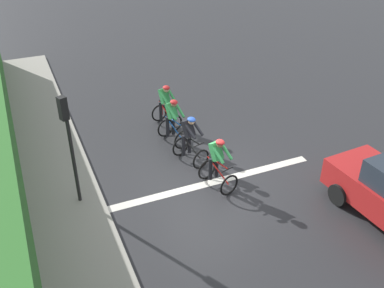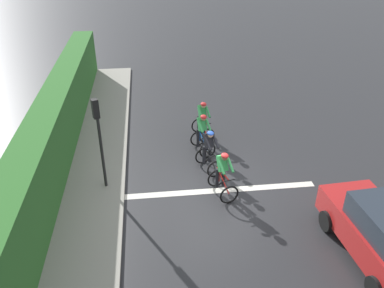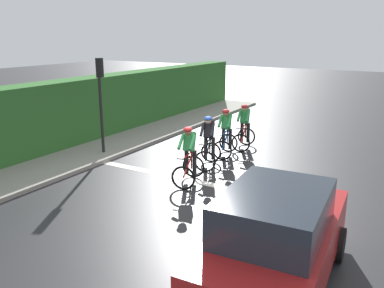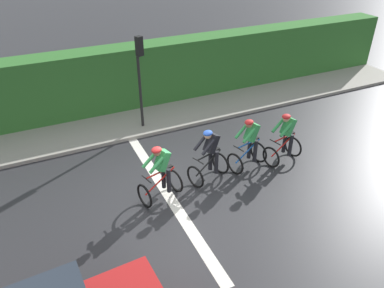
% 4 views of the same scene
% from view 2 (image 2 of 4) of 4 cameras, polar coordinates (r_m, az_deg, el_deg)
% --- Properties ---
extents(ground_plane, '(80.00, 80.00, 0.00)m').
position_cam_2_polar(ground_plane, '(13.97, 3.44, -6.35)').
color(ground_plane, '#28282B').
extents(sidewalk_kerb, '(2.80, 21.95, 0.12)m').
position_cam_2_polar(sidewalk_kerb, '(15.62, -14.64, -2.84)').
color(sidewalk_kerb, gray).
rests_on(sidewalk_kerb, ground).
extents(stone_wall_low, '(0.44, 21.95, 0.52)m').
position_cam_2_polar(stone_wall_low, '(15.68, -17.98, -2.38)').
color(stone_wall_low, gray).
rests_on(stone_wall_low, ground).
extents(hedge_wall, '(1.10, 21.95, 2.47)m').
position_cam_2_polar(hedge_wall, '(15.28, -19.64, 0.67)').
color(hedge_wall, '#2D6628').
rests_on(hedge_wall, ground).
extents(road_marking_stop_line, '(7.00, 0.30, 0.01)m').
position_cam_2_polar(road_marking_stop_line, '(13.84, 3.56, -6.73)').
color(road_marking_stop_line, silver).
rests_on(road_marking_stop_line, ground).
extents(cyclist_lead, '(0.89, 1.20, 1.66)m').
position_cam_2_polar(cyclist_lead, '(16.74, 1.53, 3.41)').
color(cyclist_lead, black).
rests_on(cyclist_lead, ground).
extents(cyclist_second, '(0.92, 1.21, 1.66)m').
position_cam_2_polar(cyclist_second, '(15.68, 1.51, 1.48)').
color(cyclist_second, black).
rests_on(cyclist_second, ground).
extents(cyclist_mid, '(0.98, 1.24, 1.66)m').
position_cam_2_polar(cyclist_mid, '(14.52, 2.47, -1.04)').
color(cyclist_mid, black).
rests_on(cyclist_mid, ground).
extents(cyclist_fourth, '(0.93, 1.22, 1.66)m').
position_cam_2_polar(cyclist_fourth, '(13.25, 4.46, -4.42)').
color(cyclist_fourth, black).
rests_on(cyclist_fourth, ground).
extents(car_red, '(2.09, 4.20, 1.76)m').
position_cam_2_polar(car_red, '(12.00, 25.87, -11.63)').
color(car_red, '#B21E1E').
rests_on(car_red, ground).
extents(traffic_light_near_crossing, '(0.26, 0.30, 3.34)m').
position_cam_2_polar(traffic_light_near_crossing, '(13.15, -13.33, 1.76)').
color(traffic_light_near_crossing, black).
rests_on(traffic_light_near_crossing, ground).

